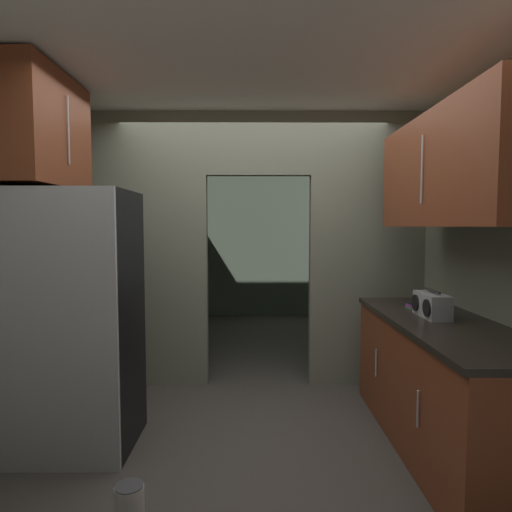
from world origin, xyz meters
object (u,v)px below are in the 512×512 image
object	(u,v)px
refrigerator	(72,320)
book_stack	(416,306)
paint_can	(129,503)
boombox	(431,305)

from	to	relation	value
refrigerator	book_stack	world-z (taller)	refrigerator
paint_can	refrigerator	bearing A→B (deg)	127.23
book_stack	paint_can	bearing A→B (deg)	-148.43
refrigerator	boombox	distance (m)	2.51
refrigerator	paint_can	bearing A→B (deg)	-52.77
paint_can	book_stack	bearing A→B (deg)	31.57
boombox	paint_can	bearing A→B (deg)	-155.41
refrigerator	boombox	world-z (taller)	refrigerator
refrigerator	book_stack	bearing A→B (deg)	8.66
book_stack	paint_can	xyz separation A→B (m)	(-1.92, -1.18, -0.82)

